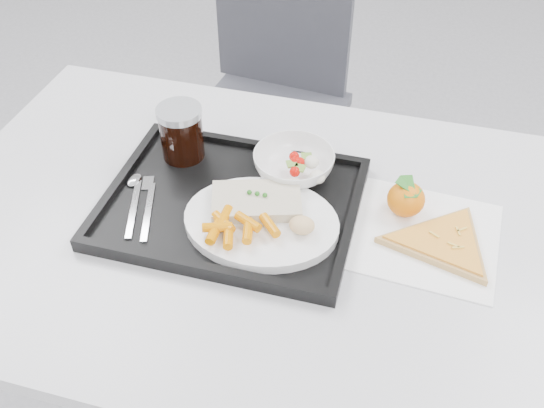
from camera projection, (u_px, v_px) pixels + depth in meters
name	position (u px, v px, depth m)	size (l,w,h in m)	color
table	(258.00, 247.00, 1.12)	(1.20, 0.80, 0.75)	#B0B0B3
chair	(273.00, 82.00, 1.82)	(0.46, 0.46, 0.93)	#36363D
tray	(232.00, 204.00, 1.10)	(0.45, 0.35, 0.03)	black
dinner_plate	(261.00, 222.00, 1.04)	(0.27, 0.27, 0.02)	white
fish_fillet	(256.00, 201.00, 1.05)	(0.18, 0.14, 0.03)	beige
bread_roll	(302.00, 225.00, 1.00)	(0.05, 0.05, 0.03)	tan
salad_bowl	(294.00, 164.00, 1.13)	(0.15, 0.15, 0.05)	white
cola_glass	(181.00, 132.00, 1.15)	(0.09, 0.09, 0.11)	black
cutlery	(139.00, 197.00, 1.10)	(0.11, 0.17, 0.01)	silver
napkin	(424.00, 236.00, 1.05)	(0.27, 0.26, 0.00)	white
tangerine	(406.00, 199.00, 1.07)	(0.07, 0.07, 0.07)	orange
pizza_slice	(443.00, 242.00, 1.02)	(0.27, 0.27, 0.02)	tan
carrot_pile	(232.00, 227.00, 1.00)	(0.13, 0.09, 0.02)	orange
salad_contents	(308.00, 168.00, 1.11)	(0.08, 0.07, 0.02)	red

